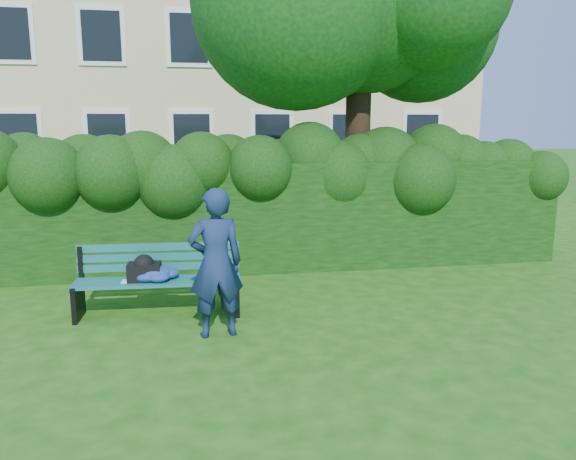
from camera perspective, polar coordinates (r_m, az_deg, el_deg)
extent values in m
plane|color=#1B4F10|center=(7.59, 0.81, -7.91)|extent=(80.00, 80.00, 0.00)
cube|color=beige|center=(21.39, -6.79, 20.43)|extent=(16.00, 8.00, 12.00)
cube|color=white|center=(17.65, -25.67, 8.42)|extent=(1.30, 0.08, 1.60)
cube|color=black|center=(17.61, -25.71, 8.41)|extent=(1.05, 0.04, 1.35)
cube|color=white|center=(17.18, -17.85, 8.92)|extent=(1.30, 0.08, 1.60)
cube|color=black|center=(17.14, -17.87, 8.92)|extent=(1.05, 0.04, 1.35)
cube|color=white|center=(17.03, -9.73, 9.27)|extent=(1.30, 0.08, 1.60)
cube|color=black|center=(16.99, -9.73, 9.27)|extent=(1.05, 0.04, 1.35)
cube|color=white|center=(17.23, -1.61, 9.44)|extent=(1.30, 0.08, 1.60)
cube|color=black|center=(17.19, -1.59, 9.44)|extent=(1.05, 0.04, 1.35)
cube|color=white|center=(17.75, 6.18, 9.43)|extent=(1.30, 0.08, 1.60)
cube|color=black|center=(17.71, 6.21, 9.42)|extent=(1.05, 0.04, 1.35)
cube|color=white|center=(18.56, 13.40, 9.26)|extent=(1.30, 0.08, 1.60)
cube|color=black|center=(18.52, 13.45, 9.26)|extent=(1.05, 0.04, 1.35)
cube|color=white|center=(17.80, -26.45, 17.43)|extent=(1.30, 0.08, 1.60)
cube|color=black|center=(17.76, -26.49, 17.45)|extent=(1.05, 0.04, 1.35)
cube|color=white|center=(17.33, -18.42, 18.20)|extent=(1.30, 0.08, 1.60)
cube|color=black|center=(17.29, -18.44, 18.22)|extent=(1.05, 0.04, 1.35)
cube|color=white|center=(17.19, -10.04, 18.64)|extent=(1.30, 0.08, 1.60)
cube|color=black|center=(17.15, -10.04, 18.66)|extent=(1.05, 0.04, 1.35)
cube|color=white|center=(17.38, -1.66, 18.71)|extent=(1.30, 0.08, 1.60)
cube|color=black|center=(17.34, -1.64, 18.73)|extent=(1.05, 0.04, 1.35)
cube|color=white|center=(17.89, 6.37, 18.42)|extent=(1.30, 0.08, 1.60)
cube|color=black|center=(17.86, 6.41, 18.44)|extent=(1.05, 0.04, 1.35)
cube|color=white|center=(18.70, 13.80, 17.86)|extent=(1.30, 0.08, 1.60)
cube|color=black|center=(18.67, 13.85, 17.87)|extent=(1.05, 0.04, 1.35)
cube|color=black|center=(9.48, -1.71, 1.51)|extent=(10.00, 1.00, 1.80)
cylinder|color=black|center=(10.36, 7.10, 9.87)|extent=(0.45, 0.45, 4.55)
sphere|color=black|center=(11.32, 13.39, 19.46)|extent=(2.78, 2.78, 2.78)
sphere|color=black|center=(9.96, 0.83, 22.02)|extent=(3.48, 3.48, 3.48)
cube|color=#115756|center=(7.20, -13.21, -5.51)|extent=(2.10, 0.21, 0.04)
cube|color=#115756|center=(7.31, -13.11, -5.25)|extent=(2.10, 0.21, 0.04)
cube|color=#115756|center=(7.43, -13.02, -4.99)|extent=(2.10, 0.21, 0.04)
cube|color=#115756|center=(7.54, -12.93, -4.74)|extent=(2.10, 0.21, 0.04)
cube|color=#115756|center=(7.59, -12.91, -3.63)|extent=(2.09, 0.14, 0.10)
cube|color=#115756|center=(7.56, -12.95, -2.66)|extent=(2.09, 0.14, 0.10)
cube|color=#115756|center=(7.55, -12.98, -1.68)|extent=(2.09, 0.14, 0.10)
cube|color=black|center=(7.61, -20.53, -6.85)|extent=(0.09, 0.50, 0.44)
cube|color=black|center=(7.74, -20.31, -3.23)|extent=(0.06, 0.06, 0.45)
cube|color=black|center=(7.50, -20.73, -5.36)|extent=(0.08, 0.42, 0.05)
cube|color=black|center=(7.40, -5.24, -6.67)|extent=(0.09, 0.50, 0.44)
cube|color=black|center=(7.53, -5.36, -2.96)|extent=(0.06, 0.06, 0.45)
cube|color=black|center=(7.29, -5.25, -5.14)|extent=(0.08, 0.42, 0.05)
cube|color=white|center=(7.36, -15.84, -5.03)|extent=(0.19, 0.14, 0.02)
cube|color=black|center=(7.35, -14.39, -4.14)|extent=(0.42, 0.29, 0.23)
imported|color=navy|center=(6.46, -7.36, -3.35)|extent=(0.69, 0.50, 1.73)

